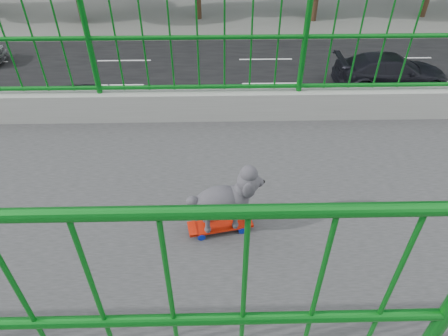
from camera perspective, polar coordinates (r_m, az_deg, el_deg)
name	(u,v)px	position (r m, az deg, el deg)	size (l,w,h in m)	color
road	(100,116)	(18.46, -17.49, 7.14)	(18.00, 90.00, 0.02)	black
skateboard	(220,226)	(2.90, -0.56, -8.35)	(0.22, 0.49, 0.06)	red
poodle	(224,199)	(2.72, 0.01, -4.54)	(0.29, 0.54, 0.45)	#27252A
car_2	(95,108)	(17.56, -18.19, 8.31)	(2.66, 5.78, 1.61)	black
car_3	(391,71)	(21.44, 23.03, 12.77)	(2.25, 5.53, 1.61)	black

